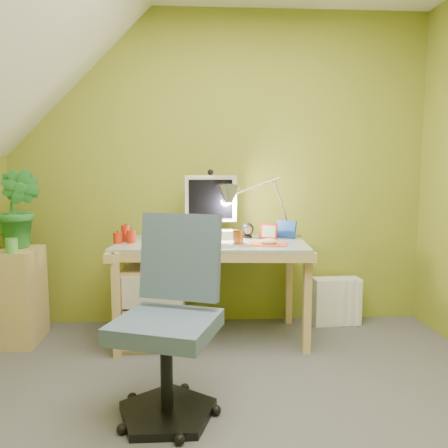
{
  "coord_description": "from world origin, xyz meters",
  "views": [
    {
      "loc": [
        -0.16,
        -1.8,
        1.18
      ],
      "look_at": [
        0.0,
        1.0,
        0.85
      ],
      "focal_mm": 35.0,
      "sensor_mm": 36.0,
      "label": 1
    }
  ],
  "objects": [
    {
      "name": "task_chair",
      "position": [
        -0.32,
        0.22,
        0.47
      ],
      "size": [
        0.66,
        0.66,
        0.94
      ],
      "primitive_type": null,
      "rotation": [
        0.0,
        0.0,
        -0.33
      ],
      "color": "#465B73",
      "rests_on": "floor"
    },
    {
      "name": "radiator",
      "position": [
        0.91,
        1.46,
        0.18
      ],
      "size": [
        0.37,
        0.17,
        0.36
      ],
      "primitive_type": "cube",
      "rotation": [
        0.0,
        0.0,
        0.06
      ],
      "color": "white",
      "rests_on": "floor"
    },
    {
      "name": "speaker_right",
      "position": [
        0.19,
        1.37,
        0.76
      ],
      "size": [
        0.11,
        0.11,
        0.11
      ],
      "primitive_type": null,
      "rotation": [
        0.0,
        0.0,
        0.22
      ],
      "color": "black",
      "rests_on": "desk"
    },
    {
      "name": "green_cup",
      "position": [
        -1.38,
        1.08,
        0.71
      ],
      "size": [
        0.09,
        0.09,
        0.1
      ],
      "primitive_type": "cylinder",
      "rotation": [
        0.0,
        0.0,
        -0.2
      ],
      "color": "#54A745",
      "rests_on": "side_ledge"
    },
    {
      "name": "floor",
      "position": [
        0.0,
        0.0,
        -0.01
      ],
      "size": [
        3.2,
        3.2,
        0.01
      ],
      "primitive_type": "cube",
      "color": "#535358",
      "rests_on": "ground"
    },
    {
      "name": "keyboard",
      "position": [
        -0.16,
        1.07,
        0.71
      ],
      "size": [
        0.47,
        0.22,
        0.02
      ],
      "primitive_type": "cube",
      "rotation": [
        0.0,
        0.0,
        -0.18
      ],
      "color": "silver",
      "rests_on": "desk"
    },
    {
      "name": "desk",
      "position": [
        -0.08,
        1.21,
        0.35
      ],
      "size": [
        1.35,
        0.75,
        0.7
      ],
      "primitive_type": null,
      "rotation": [
        0.0,
        0.0,
        -0.08
      ],
      "color": "tan",
      "rests_on": "floor"
    },
    {
      "name": "mouse",
      "position": [
        0.3,
        1.07,
        0.72
      ],
      "size": [
        0.14,
        0.1,
        0.04
      ],
      "primitive_type": "ellipsoid",
      "rotation": [
        0.0,
        0.0,
        -0.26
      ],
      "color": "white",
      "rests_on": "mousepad"
    },
    {
      "name": "photo_frame_green",
      "position": [
        -0.48,
        1.35,
        0.75
      ],
      "size": [
        0.13,
        0.05,
        0.11
      ],
      "primitive_type": "cube",
      "rotation": [
        0.0,
        0.0,
        0.23
      ],
      "color": "#B1D391",
      "rests_on": "desk"
    },
    {
      "name": "desk_lamp",
      "position": [
        0.37,
        1.39,
        1.02
      ],
      "size": [
        0.63,
        0.36,
        0.64
      ],
      "primitive_type": null,
      "rotation": [
        0.0,
        0.0,
        -0.18
      ],
      "color": "silver",
      "rests_on": "desk"
    },
    {
      "name": "speaker_left",
      "position": [
        -0.35,
        1.37,
        0.76
      ],
      "size": [
        0.1,
        0.1,
        0.12
      ],
      "primitive_type": null,
      "rotation": [
        0.0,
        0.0,
        -0.02
      ],
      "color": "black",
      "rests_on": "desk"
    },
    {
      "name": "photo_frame_blue",
      "position": [
        0.48,
        1.37,
        0.76
      ],
      "size": [
        0.13,
        0.11,
        0.13
      ],
      "primitive_type": "cube",
      "rotation": [
        0.0,
        0.0,
        -0.63
      ],
      "color": "#163E9B",
      "rests_on": "desk"
    },
    {
      "name": "wall_back",
      "position": [
        0.0,
        1.6,
        1.2
      ],
      "size": [
        3.2,
        0.01,
        2.4
      ],
      "primitive_type": "cube",
      "color": "olive",
      "rests_on": "floor"
    },
    {
      "name": "monitor",
      "position": [
        -0.08,
        1.39,
        0.95
      ],
      "size": [
        0.39,
        0.26,
        0.5
      ],
      "primitive_type": null,
      "rotation": [
        0.0,
        0.0,
        0.14
      ],
      "color": "beige",
      "rests_on": "desk"
    },
    {
      "name": "mousepad",
      "position": [
        0.3,
        1.07,
        0.7
      ],
      "size": [
        0.28,
        0.22,
        0.01
      ],
      "primitive_type": "cube",
      "rotation": [
        0.0,
        0.0,
        -0.23
      ],
      "color": "#D44D21",
      "rests_on": "desk"
    },
    {
      "name": "amber_tumbler",
      "position": [
        0.1,
        1.13,
        0.75
      ],
      "size": [
        0.08,
        0.08,
        0.09
      ],
      "primitive_type": "cylinder",
      "rotation": [
        0.0,
        0.0,
        -0.05
      ],
      "color": "#9A4D16",
      "rests_on": "desk"
    },
    {
      "name": "potted_plant",
      "position": [
        -1.4,
        1.28,
        0.93
      ],
      "size": [
        0.35,
        0.3,
        0.54
      ],
      "primitive_type": "imported",
      "rotation": [
        0.0,
        0.0,
        -0.23
      ],
      "color": "#2A7E32",
      "rests_on": "side_ledge"
    },
    {
      "name": "side_ledge",
      "position": [
        -1.4,
        1.23,
        0.33
      ],
      "size": [
        0.25,
        0.38,
        0.66
      ],
      "primitive_type": "cube",
      "color": "tan",
      "rests_on": "floor"
    },
    {
      "name": "candle_cluster",
      "position": [
        -0.68,
        1.22,
        0.76
      ],
      "size": [
        0.17,
        0.15,
        0.12
      ],
      "primitive_type": null,
      "rotation": [
        0.0,
        0.0,
        -0.12
      ],
      "color": "red",
      "rests_on": "desk"
    },
    {
      "name": "photo_frame_red",
      "position": [
        0.34,
        1.33,
        0.76
      ],
      "size": [
        0.12,
        0.08,
        0.11
      ],
      "primitive_type": "cube",
      "rotation": [
        0.0,
        0.0,
        -0.5
      ],
      "color": "#B01612",
      "rests_on": "desk"
    }
  ]
}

